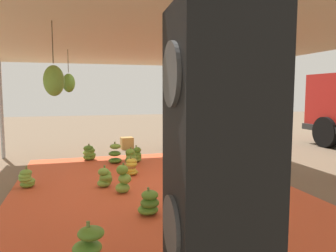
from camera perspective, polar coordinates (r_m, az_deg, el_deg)
The scene contains 22 objects.
ground_plane at distance 7.49m, azimuth 20.55°, elevation -8.29°, with size 40.00×40.00×0.00m, color brown.
tarp_orange at distance 6.25m, azimuth -2.65°, elevation -10.69°, with size 6.53×5.09×0.01m, color #D1512D.
tent_canopy at distance 6.01m, azimuth -3.75°, elevation 13.57°, with size 8.00×7.00×2.67m.
banana_bunch_0 at distance 6.32m, azimuth -10.99°, elevation -8.90°, with size 0.35×0.36×0.42m.
banana_bunch_1 at distance 3.58m, azimuth -13.50°, elevation -20.39°, with size 0.46×0.47×0.50m.
banana_bunch_2 at distance 5.90m, azimuth -7.85°, elevation -9.34°, with size 0.33×0.36×0.54m.
banana_bunch_3 at distance 8.86m, azimuth -13.64°, elevation -4.63°, with size 0.45×0.45×0.43m.
banana_bunch_4 at distance 8.39m, azimuth -5.50°, elevation -5.07°, with size 0.34×0.34×0.43m.
banana_bunch_5 at distance 7.13m, azimuth 15.20°, elevation -6.91°, with size 0.46×0.46×0.54m.
banana_bunch_6 at distance 6.74m, azimuth 10.08°, elevation -7.65°, with size 0.43×0.42×0.50m.
banana_bunch_7 at distance 9.29m, azimuth 5.38°, elevation -3.96°, with size 0.43×0.42×0.43m.
banana_bunch_8 at distance 4.72m, azimuth 4.19°, elevation -13.14°, with size 0.44×0.43×0.58m.
banana_bunch_9 at distance 4.88m, azimuth -3.34°, elevation -13.38°, with size 0.43×0.42×0.41m.
banana_bunch_10 at distance 7.11m, azimuth -6.54°, elevation -7.20°, with size 0.37×0.40×0.42m.
banana_bunch_11 at distance 6.70m, azimuth -23.55°, elevation -8.52°, with size 0.37×0.38×0.41m.
banana_bunch_12 at distance 4.40m, azimuth 7.85°, elevation -15.55°, with size 0.32×0.32×0.43m.
banana_bunch_13 at distance 8.33m, azimuth -9.27°, elevation -4.93°, with size 0.47×0.47×0.55m.
banana_bunch_14 at distance 7.95m, azimuth -6.54°, elevation -5.57°, with size 0.36×0.36×0.46m.
worker_0 at distance 10.78m, azimuth 14.19°, elevation 1.66°, with size 0.64×0.39×1.75m.
speaker_stack at distance 1.69m, azimuth 8.74°, elevation -18.52°, with size 0.48×0.50×2.19m.
crate_0 at distance 10.41m, azimuth -7.20°, elevation -2.99°, with size 0.35×0.38×0.37m, color #B78947.
crate_1 at distance 10.41m, azimuth 0.23°, elevation -3.24°, with size 0.40×0.32×0.27m, color #335B8E.
Camera 1 is at (5.83, -1.35, 1.79)m, focal length 34.79 mm.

